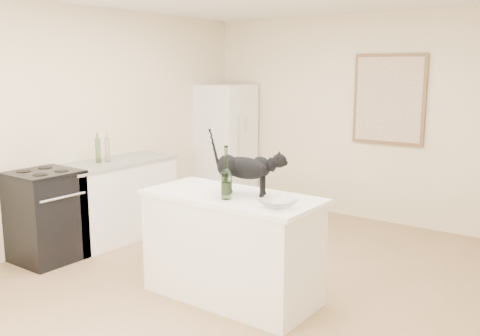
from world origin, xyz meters
The scene contains 16 objects.
floor centered at (0.00, 0.00, 0.00)m, with size 5.50×5.50×0.00m, color #A87D59.
wall_back centered at (0.00, 2.75, 1.30)m, with size 4.50×4.50×0.00m, color beige.
wall_left centered at (-2.25, 0.00, 1.30)m, with size 5.50×5.50×0.00m, color beige.
island_base centered at (0.10, -0.20, 0.43)m, with size 1.44×0.67×0.86m, color white.
island_top centered at (0.10, -0.20, 0.88)m, with size 1.50×0.70×0.04m, color white.
left_cabinets centered at (-1.95, 0.30, 0.43)m, with size 0.60×1.40×0.86m, color white.
left_countertop centered at (-1.95, 0.30, 0.88)m, with size 0.62×1.44×0.04m, color gray.
stove centered at (-1.95, -0.60, 0.45)m, with size 0.60×0.60×0.90m, color black.
fridge centered at (-1.95, 2.35, 0.85)m, with size 0.68×0.68×1.70m, color white.
artwork_frame centered at (0.30, 2.72, 1.55)m, with size 0.90×0.03×1.10m, color brown.
artwork_canvas centered at (0.30, 2.70, 1.55)m, with size 0.82×0.00×1.02m, color beige.
black_cat centered at (0.19, -0.15, 1.10)m, with size 0.57×0.17×0.40m, color black, non-canonical shape.
wine_bottle centered at (0.17, -0.35, 1.09)m, with size 0.08×0.08×0.38m, color #286227.
glass_bowl centered at (0.64, -0.34, 0.93)m, with size 0.26×0.26×0.06m, color white.
fridge_paper centered at (-1.60, 2.43, 1.15)m, with size 0.01×0.15×0.19m, color white.
counter_bottle_cluster centered at (-1.98, 0.18, 1.04)m, with size 0.09×0.17×0.27m.
Camera 1 is at (2.66, -3.57, 1.92)m, focal length 39.42 mm.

